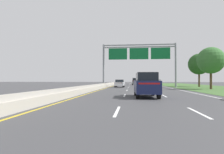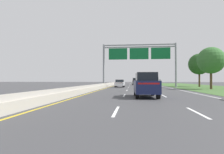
# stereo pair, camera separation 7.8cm
# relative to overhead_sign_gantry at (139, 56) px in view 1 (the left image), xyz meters

# --- Properties ---
(ground_plane) EXTENTS (220.00, 220.00, 0.00)m
(ground_plane) POSITION_rel_overhead_sign_gantry_xyz_m (-0.30, -5.01, -6.42)
(ground_plane) COLOR #3D3D3F
(lane_striping) EXTENTS (11.96, 106.00, 0.01)m
(lane_striping) POSITION_rel_overhead_sign_gantry_xyz_m (-0.30, -5.47, -6.42)
(lane_striping) COLOR white
(lane_striping) RESTS_ON ground
(grass_verge_right) EXTENTS (14.00, 110.00, 0.02)m
(grass_verge_right) POSITION_rel_overhead_sign_gantry_xyz_m (13.65, -5.01, -6.41)
(grass_verge_right) COLOR #3D602D
(grass_verge_right) RESTS_ON ground
(median_barrier_concrete) EXTENTS (0.60, 110.00, 0.85)m
(median_barrier_concrete) POSITION_rel_overhead_sign_gantry_xyz_m (-6.90, -5.01, -6.07)
(median_barrier_concrete) COLOR #A8A399
(median_barrier_concrete) RESTS_ON ground
(overhead_sign_gantry) EXTENTS (15.06, 0.42, 8.97)m
(overhead_sign_gantry) POSITION_rel_overhead_sign_gantry_xyz_m (0.00, 0.00, 0.00)
(overhead_sign_gantry) COLOR gray
(overhead_sign_gantry) RESTS_ON ground
(pickup_truck_silver) EXTENTS (2.06, 5.42, 2.20)m
(pickup_truck_silver) POSITION_rel_overhead_sign_gantry_xyz_m (3.25, 1.72, -5.35)
(pickup_truck_silver) COLOR #B2B5BA
(pickup_truck_silver) RESTS_ON ground
(car_navy_centre_lane_suv) EXTENTS (2.03, 4.75, 2.11)m
(car_navy_centre_lane_suv) POSITION_rel_overhead_sign_gantry_xyz_m (-0.22, -21.98, -5.32)
(car_navy_centre_lane_suv) COLOR #161E47
(car_navy_centre_lane_suv) RESTS_ON ground
(car_grey_centre_lane_suv) EXTENTS (1.98, 4.73, 2.11)m
(car_grey_centre_lane_suv) POSITION_rel_overhead_sign_gantry_xyz_m (-0.42, 19.11, -5.32)
(car_grey_centre_lane_suv) COLOR slate
(car_grey_centre_lane_suv) RESTS_ON ground
(car_white_left_lane_sedan) EXTENTS (1.92, 4.44, 1.57)m
(car_white_left_lane_sedan) POSITION_rel_overhead_sign_gantry_xyz_m (-3.97, 0.18, -5.61)
(car_white_left_lane_sedan) COLOR silver
(car_white_left_lane_sedan) RESTS_ON ground
(roadside_tree_mid) EXTENTS (4.27, 4.27, 6.79)m
(roadside_tree_mid) POSITION_rel_overhead_sign_gantry_xyz_m (11.21, -7.02, -1.78)
(roadside_tree_mid) COLOR #4C3823
(roadside_tree_mid) RESTS_ON ground
(roadside_tree_far) EXTENTS (4.54, 4.54, 7.22)m
(roadside_tree_far) POSITION_rel_overhead_sign_gantry_xyz_m (13.07, 3.60, -1.49)
(roadside_tree_far) COLOR #4C3823
(roadside_tree_far) RESTS_ON ground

